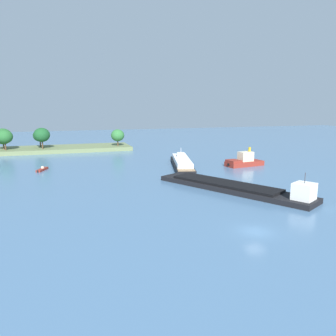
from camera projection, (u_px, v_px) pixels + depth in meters
ground_plane at (256, 232)px, 43.31m from camera, size 400.00×400.00×0.00m
treeline_island at (53, 144)px, 120.81m from camera, size 50.70×17.15×8.85m
cargo_barge at (236, 187)px, 63.89m from camera, size 20.93×31.72×5.52m
white_riverboat at (182, 163)px, 88.86m from camera, size 10.71×24.46×5.01m
tugboat at (244, 161)px, 91.16m from camera, size 11.25×5.70×5.12m
small_motorboat at (42, 169)px, 84.67m from camera, size 2.93×5.36×1.02m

